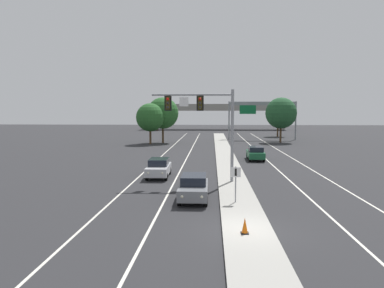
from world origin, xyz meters
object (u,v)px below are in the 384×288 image
Objects in this scene: median_sign_post at (236,179)px; car_receding_green at (255,153)px; tree_far_right_a at (281,113)px; highway_sign_gantry at (262,108)px; tree_far_left_c at (157,120)px; car_oncoming_grey at (194,187)px; tree_far_left_a at (163,113)px; traffic_cone_median_nose at (245,226)px; overhead_signal_mast at (207,116)px; tree_far_right_c at (278,117)px; tree_far_left_b at (150,117)px; car_oncoming_silver at (159,168)px.

median_sign_post reaches higher than car_receding_green.
highway_sign_gantry is at bearing 111.71° from tree_far_right_a.
highway_sign_gantry is at bearing -50.89° from tree_far_left_c.
median_sign_post is at bearing -22.94° from car_oncoming_grey.
tree_far_left_a is (6.85, -39.50, 2.11)m from tree_far_left_c.
highway_sign_gantry is 40.37m from tree_far_left_c.
median_sign_post is 5.84m from traffic_cone_median_nose.
traffic_cone_median_nose is (2.66, -6.85, -0.31)m from car_oncoming_grey.
median_sign_post is at bearing -103.77° from tree_far_right_a.
highway_sign_gantry is at bearing 76.82° from overhead_signal_mast.
traffic_cone_median_nose is 49.51m from tree_far_left_a.
median_sign_post is 20.76m from car_receding_green.
overhead_signal_mast is 54.73m from tree_far_right_c.
car_receding_green is 40.15m from tree_far_right_c.
traffic_cone_median_nose is (1.93, -12.40, -4.79)m from overhead_signal_mast.
highway_sign_gantry is 1.65× the size of tree_far_left_a.
tree_far_left_a is (-21.01, -2.07, -0.01)m from tree_far_right_a.
median_sign_post is 0.27× the size of tree_far_left_a.
car_oncoming_grey is 45.72m from tree_far_right_a.
tree_far_left_a reaches higher than tree_far_right_c.
overhead_signal_mast is 3.27× the size of median_sign_post.
overhead_signal_mast is at bearing 82.49° from car_oncoming_grey.
tree_far_left_a is at bearing 102.93° from overhead_signal_mast.
tree_far_left_a is at bearing -155.97° from highway_sign_gantry.
overhead_signal_mast reaches higher than car_receding_green.
tree_far_left_c reaches higher than traffic_cone_median_nose.
traffic_cone_median_nose is 47.49m from tree_far_left_b.
tree_far_left_c is at bearing 142.87° from tree_far_right_c.
car_oncoming_grey is at bearing -76.53° from tree_far_left_b.
median_sign_post is 0.49× the size of car_oncoming_silver.
highway_sign_gantry is (8.39, 56.49, 5.66)m from traffic_cone_median_nose.
tree_far_left_a reaches higher than traffic_cone_median_nose.
car_oncoming_grey is 0.56× the size of tree_far_left_a.
tree_far_right_a is 1.16× the size of tree_far_left_b.
tree_far_right_a is (10.92, 44.55, 3.67)m from median_sign_post.
overhead_signal_mast is 1.03× the size of tree_far_left_b.
tree_far_right_a is (2.47, -6.20, -0.90)m from highway_sign_gantry.
car_oncoming_grey is 0.34× the size of highway_sign_gantry.
median_sign_post is at bearing 90.54° from traffic_cone_median_nose.
tree_far_left_c is 42.28m from tree_far_left_b.
highway_sign_gantry is 2.75× the size of tree_far_left_c.
tree_far_right_a is at bearing 5.62° from tree_far_left_a.
median_sign_post reaches higher than car_oncoming_silver.
tree_far_right_c is at bearing 74.22° from overhead_signal_mast.
car_receding_green is 6.07× the size of traffic_cone_median_nose.
tree_far_right_c is at bearing -37.13° from tree_far_left_c.
tree_far_right_a is 21.12m from tree_far_left_a.
tree_far_left_c is at bearing 126.66° from tree_far_right_a.
tree_far_left_a is at bearing 121.86° from car_receding_green.
tree_far_right_a reaches higher than tree_far_right_c.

